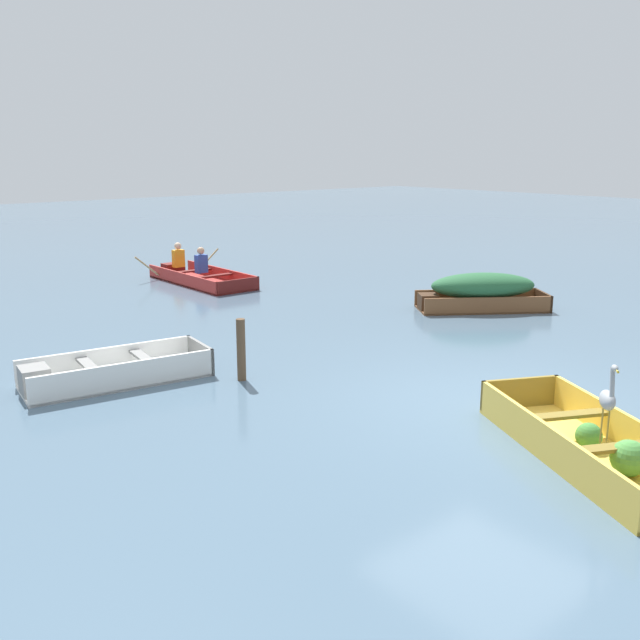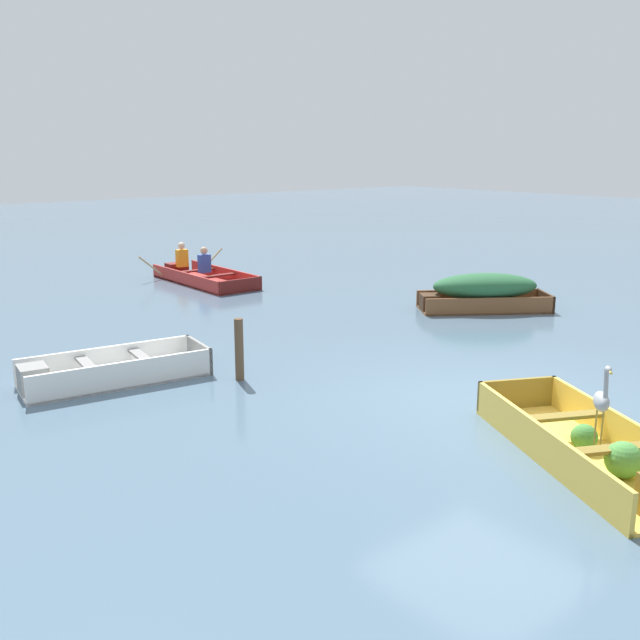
% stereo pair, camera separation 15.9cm
% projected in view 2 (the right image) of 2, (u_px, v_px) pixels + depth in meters
% --- Properties ---
extents(ground_plane, '(80.00, 80.00, 0.00)m').
position_uv_depth(ground_plane, '(487.00, 403.00, 9.21)').
color(ground_plane, slate).
extents(dinghy_yellow_foreground, '(2.29, 3.16, 0.42)m').
position_uv_depth(dinghy_yellow_foreground, '(595.00, 452.00, 7.34)').
color(dinghy_yellow_foreground, '#E5BC47').
rests_on(dinghy_yellow_foreground, ground).
extents(skiff_white_near_moored, '(2.66, 1.29, 0.40)m').
position_uv_depth(skiff_white_near_moored, '(107.00, 373.00, 10.00)').
color(skiff_white_near_moored, white).
rests_on(skiff_white_near_moored, ground).
extents(skiff_wooden_brown_mid_moored, '(2.66, 2.25, 0.76)m').
position_uv_depth(skiff_wooden_brown_mid_moored, '(484.00, 290.00, 14.44)').
color(skiff_wooden_brown_mid_moored, brown).
rests_on(skiff_wooden_brown_mid_moored, ground).
extents(rowboat_red_with_crew, '(2.41, 3.28, 0.89)m').
position_uv_depth(rowboat_red_with_crew, '(201.00, 275.00, 17.64)').
color(rowboat_red_with_crew, '#AD2D28').
rests_on(rowboat_red_with_crew, ground).
extents(heron_on_dinghy, '(0.40, 0.35, 0.84)m').
position_uv_depth(heron_on_dinghy, '(602.00, 399.00, 6.77)').
color(heron_on_dinghy, olive).
rests_on(heron_on_dinghy, dinghy_yellow_foreground).
extents(mooring_post, '(0.13, 0.13, 0.89)m').
position_uv_depth(mooring_post, '(239.00, 349.00, 10.05)').
color(mooring_post, brown).
rests_on(mooring_post, ground).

